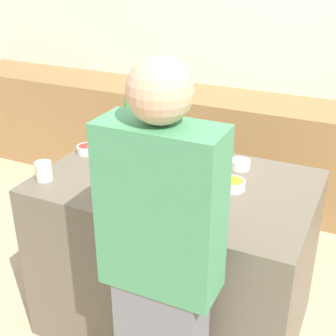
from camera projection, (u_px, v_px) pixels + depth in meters
ground_plane at (175, 319)px, 2.81m from camera, size 12.00×12.00×0.00m
wall_back at (275, 43)px, 3.87m from camera, size 8.00×0.05×2.60m
back_cabinet_block at (256, 152)px, 3.98m from camera, size 6.00×0.60×0.89m
kitchen_island at (176, 255)px, 2.61m from camera, size 1.40×0.92×0.94m
baking_tray at (147, 188)px, 2.32m from camera, size 0.43×0.28×0.01m
gingerbread_house at (146, 164)px, 2.26m from camera, size 0.18×0.15×0.34m
decorative_tree at (128, 120)px, 2.64m from camera, size 0.12×0.12×0.40m
candy_bowl_far_right at (240, 164)px, 2.53m from camera, size 0.11×0.11×0.05m
candy_bowl_far_left at (232, 184)px, 2.31m from camera, size 0.13×0.13×0.05m
candy_bowl_center_rear at (86, 149)px, 2.71m from camera, size 0.11×0.11×0.05m
candy_bowl_front_corner at (206, 163)px, 2.55m from camera, size 0.13×0.13×0.04m
cookbook at (131, 140)px, 2.87m from camera, size 0.17×0.14×0.02m
mug at (44, 171)px, 2.39m from camera, size 0.09×0.09×0.10m
person at (162, 271)px, 1.82m from camera, size 0.45×0.57×1.72m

